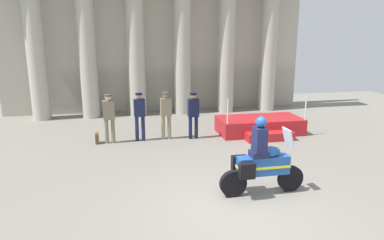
{
  "coord_description": "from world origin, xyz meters",
  "views": [
    {
      "loc": [
        -2.39,
        -6.69,
        3.7
      ],
      "look_at": [
        -0.45,
        3.06,
        1.28
      ],
      "focal_mm": 32.88,
      "sensor_mm": 36.0,
      "label": 1
    }
  ],
  "objects_px": {
    "reviewing_stand": "(260,126)",
    "motorcycle_with_rider": "(260,162)",
    "briefcase_on_ground": "(97,138)",
    "officer_in_row_3": "(193,112)",
    "officer_in_row_0": "(109,115)",
    "officer_in_row_1": "(140,113)",
    "officer_in_row_2": "(166,112)"
  },
  "relations": [
    {
      "from": "reviewing_stand",
      "to": "motorcycle_with_rider",
      "type": "bearing_deg",
      "value": -112.14
    },
    {
      "from": "briefcase_on_ground",
      "to": "reviewing_stand",
      "type": "bearing_deg",
      "value": 0.91
    },
    {
      "from": "officer_in_row_3",
      "to": "briefcase_on_ground",
      "type": "xyz_separation_m",
      "value": [
        -3.42,
        0.07,
        -0.81
      ]
    },
    {
      "from": "reviewing_stand",
      "to": "officer_in_row_0",
      "type": "distance_m",
      "value": 5.67
    },
    {
      "from": "officer_in_row_1",
      "to": "officer_in_row_3",
      "type": "distance_m",
      "value": 1.92
    },
    {
      "from": "briefcase_on_ground",
      "to": "officer_in_row_3",
      "type": "bearing_deg",
      "value": -1.12
    },
    {
      "from": "motorcycle_with_rider",
      "to": "officer_in_row_0",
      "type": "bearing_deg",
      "value": 125.55
    },
    {
      "from": "officer_in_row_0",
      "to": "officer_in_row_3",
      "type": "relative_size",
      "value": 1.02
    },
    {
      "from": "officer_in_row_0",
      "to": "officer_in_row_2",
      "type": "height_order",
      "value": "officer_in_row_0"
    },
    {
      "from": "officer_in_row_1",
      "to": "officer_in_row_2",
      "type": "xyz_separation_m",
      "value": [
        0.94,
        0.04,
        -0.01
      ]
    },
    {
      "from": "officer_in_row_3",
      "to": "reviewing_stand",
      "type": "bearing_deg",
      "value": 178.41
    },
    {
      "from": "officer_in_row_1",
      "to": "motorcycle_with_rider",
      "type": "bearing_deg",
      "value": 112.1
    },
    {
      "from": "officer_in_row_0",
      "to": "officer_in_row_1",
      "type": "distance_m",
      "value": 1.05
    },
    {
      "from": "officer_in_row_3",
      "to": "motorcycle_with_rider",
      "type": "relative_size",
      "value": 0.8
    },
    {
      "from": "motorcycle_with_rider",
      "to": "briefcase_on_ground",
      "type": "relative_size",
      "value": 5.81
    },
    {
      "from": "officer_in_row_3",
      "to": "briefcase_on_ground",
      "type": "distance_m",
      "value": 3.51
    },
    {
      "from": "officer_in_row_3",
      "to": "briefcase_on_ground",
      "type": "relative_size",
      "value": 4.67
    },
    {
      "from": "officer_in_row_3",
      "to": "motorcycle_with_rider",
      "type": "distance_m",
      "value": 4.88
    },
    {
      "from": "officer_in_row_2",
      "to": "reviewing_stand",
      "type": "bearing_deg",
      "value": 175.35
    },
    {
      "from": "officer_in_row_0",
      "to": "officer_in_row_1",
      "type": "relative_size",
      "value": 1.0
    },
    {
      "from": "reviewing_stand",
      "to": "briefcase_on_ground",
      "type": "relative_size",
      "value": 8.8
    },
    {
      "from": "officer_in_row_1",
      "to": "motorcycle_with_rider",
      "type": "xyz_separation_m",
      "value": [
        2.54,
        -4.93,
        -0.23
      ]
    },
    {
      "from": "officer_in_row_0",
      "to": "reviewing_stand",
      "type": "bearing_deg",
      "value": 176.24
    },
    {
      "from": "officer_in_row_1",
      "to": "briefcase_on_ground",
      "type": "bearing_deg",
      "value": -4.03
    },
    {
      "from": "officer_in_row_1",
      "to": "officer_in_row_3",
      "type": "height_order",
      "value": "officer_in_row_1"
    },
    {
      "from": "officer_in_row_2",
      "to": "officer_in_row_3",
      "type": "relative_size",
      "value": 1.02
    },
    {
      "from": "reviewing_stand",
      "to": "motorcycle_with_rider",
      "type": "height_order",
      "value": "motorcycle_with_rider"
    },
    {
      "from": "officer_in_row_0",
      "to": "officer_in_row_2",
      "type": "distance_m",
      "value": 2.0
    },
    {
      "from": "reviewing_stand",
      "to": "officer_in_row_1",
      "type": "distance_m",
      "value": 4.63
    },
    {
      "from": "reviewing_stand",
      "to": "officer_in_row_2",
      "type": "xyz_separation_m",
      "value": [
        -3.63,
        -0.03,
        0.73
      ]
    },
    {
      "from": "officer_in_row_2",
      "to": "motorcycle_with_rider",
      "type": "bearing_deg",
      "value": 102.67
    },
    {
      "from": "reviewing_stand",
      "to": "officer_in_row_3",
      "type": "bearing_deg",
      "value": -176.46
    }
  ]
}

